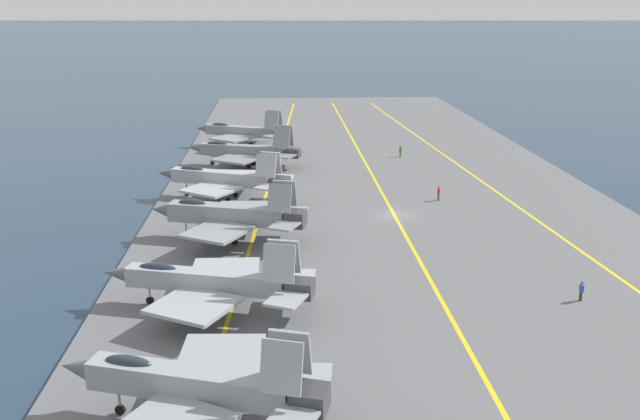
{
  "coord_description": "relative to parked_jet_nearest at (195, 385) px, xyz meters",
  "views": [
    {
      "loc": [
        -71.17,
        12.5,
        22.78
      ],
      "look_at": [
        -5.99,
        8.6,
        2.9
      ],
      "focal_mm": 38.0,
      "sensor_mm": 36.0,
      "label": 1
    }
  ],
  "objects": [
    {
      "name": "ground_plane",
      "position": [
        38.45,
        -17.36,
        -3.01
      ],
      "size": [
        2000.0,
        2000.0,
        0.0
      ],
      "primitive_type": "plane",
      "color": "#23384C"
    },
    {
      "name": "carrier_deck",
      "position": [
        38.45,
        -17.36,
        -2.81
      ],
      "size": [
        197.02,
        54.28,
        0.4
      ],
      "primitive_type": "cube",
      "color": "slate",
      "rests_on": "ground"
    },
    {
      "name": "deck_stripe_foul_line",
      "position": [
        38.45,
        -32.28,
        -2.6
      ],
      "size": [
        176.94,
        12.33,
        0.01
      ],
      "primitive_type": "cube",
      "rotation": [
        0.0,
        0.0,
        0.07
      ],
      "color": "yellow",
      "rests_on": "carrier_deck"
    },
    {
      "name": "deck_stripe_centerline",
      "position": [
        38.45,
        -17.36,
        -2.6
      ],
      "size": [
        177.32,
        0.36,
        0.01
      ],
      "primitive_type": "cube",
      "color": "yellow",
      "rests_on": "carrier_deck"
    },
    {
      "name": "deck_stripe_edge_line",
      "position": [
        38.45,
        -2.43,
        -2.6
      ],
      "size": [
        176.96,
        11.97,
        0.01
      ],
      "primitive_type": "cube",
      "rotation": [
        0.0,
        0.0,
        -0.07
      ],
      "color": "yellow",
      "rests_on": "carrier_deck"
    },
    {
      "name": "parked_jet_nearest",
      "position": [
        0.0,
        0.0,
        0.0
      ],
      "size": [
        14.03,
        15.7,
        6.21
      ],
      "color": "#93999E",
      "rests_on": "carrier_deck"
    },
    {
      "name": "parked_jet_second",
      "position": [
        15.0,
        0.53,
        -0.27
      ],
      "size": [
        12.58,
        16.79,
        5.9
      ],
      "color": "#9EA3A8",
      "rests_on": "carrier_deck"
    },
    {
      "name": "parked_jet_third",
      "position": [
        30.95,
        0.22,
        0.04
      ],
      "size": [
        13.53,
        15.97,
        6.24
      ],
      "color": "gray",
      "rests_on": "carrier_deck"
    },
    {
      "name": "parked_jet_fourth",
      "position": [
        45.73,
        1.81,
        -0.02
      ],
      "size": [
        12.97,
        16.95,
        6.06
      ],
      "color": "#A8AAAF",
      "rests_on": "carrier_deck"
    },
    {
      "name": "parked_jet_fifth",
      "position": [
        62.82,
        0.06,
        -0.26
      ],
      "size": [
        12.87,
        17.05,
        6.17
      ],
      "color": "gray",
      "rests_on": "carrier_deck"
    },
    {
      "name": "parked_jet_sixth",
      "position": [
        76.83,
        1.12,
        -0.02
      ],
      "size": [
        13.41,
        16.32,
        6.28
      ],
      "color": "gray",
      "rests_on": "carrier_deck"
    },
    {
      "name": "crew_green_vest",
      "position": [
        67.75,
        -23.17,
        -1.61
      ],
      "size": [
        0.34,
        0.43,
        1.81
      ],
      "color": "#4C473D",
      "rests_on": "carrier_deck"
    },
    {
      "name": "crew_blue_vest",
      "position": [
        14.91,
        -28.28,
        -1.71
      ],
      "size": [
        0.39,
        0.27,
        1.64
      ],
      "color": "#383328",
      "rests_on": "carrier_deck"
    },
    {
      "name": "crew_red_vest",
      "position": [
        43.69,
        -23.56,
        -1.63
      ],
      "size": [
        0.46,
        0.4,
        1.78
      ],
      "color": "#4C473D",
      "rests_on": "carrier_deck"
    }
  ]
}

